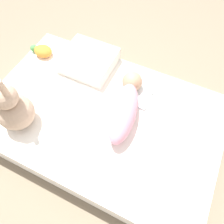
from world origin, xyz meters
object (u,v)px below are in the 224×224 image
object	(u,v)px
pillow	(88,60)
swaddled_baby	(125,106)
bunny_plush	(13,109)
turtle_plush	(42,51)

from	to	relation	value
pillow	swaddled_baby	bearing A→B (deg)	147.11
swaddled_baby	pillow	xyz separation A→B (m)	(0.39, -0.25, -0.03)
swaddled_baby	pillow	distance (m)	0.46
swaddled_baby	bunny_plush	size ratio (longest dim) A/B	1.30
bunny_plush	turtle_plush	distance (m)	0.57
pillow	turtle_plush	size ratio (longest dim) A/B	1.98
swaddled_baby	turtle_plush	world-z (taller)	swaddled_baby
bunny_plush	turtle_plush	bearing A→B (deg)	-67.82
turtle_plush	swaddled_baby	bearing A→B (deg)	164.90
pillow	bunny_plush	size ratio (longest dim) A/B	0.87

